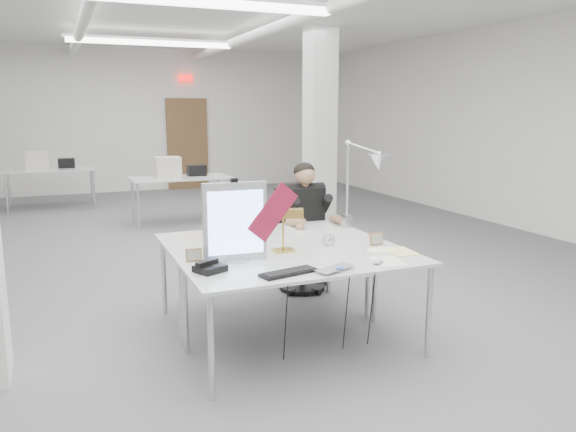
# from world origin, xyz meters

# --- Properties ---
(room_shell) EXTENTS (10.04, 14.04, 3.24)m
(room_shell) POSITION_xyz_m (0.04, 0.13, 1.69)
(room_shell) COLOR #58585B
(room_shell) RESTS_ON ground
(desk_main) EXTENTS (1.80, 0.90, 0.02)m
(desk_main) POSITION_xyz_m (0.00, -2.50, 0.74)
(desk_main) COLOR silver
(desk_main) RESTS_ON room_shell
(desk_second) EXTENTS (1.80, 0.90, 0.02)m
(desk_second) POSITION_xyz_m (0.00, -1.60, 0.74)
(desk_second) COLOR silver
(desk_second) RESTS_ON room_shell
(bg_desk_a) EXTENTS (1.60, 0.80, 0.02)m
(bg_desk_a) POSITION_xyz_m (0.20, 3.00, 0.74)
(bg_desk_a) COLOR silver
(bg_desk_a) RESTS_ON room_shell
(bg_desk_b) EXTENTS (1.60, 0.80, 0.02)m
(bg_desk_b) POSITION_xyz_m (-1.80, 5.20, 0.74)
(bg_desk_b) COLOR silver
(bg_desk_b) RESTS_ON room_shell
(office_chair) EXTENTS (0.58, 0.58, 1.13)m
(office_chair) POSITION_xyz_m (0.62, -1.03, 0.57)
(office_chair) COLOR black
(office_chair) RESTS_ON room_shell
(seated_person) EXTENTS (0.53, 0.65, 0.94)m
(seated_person) POSITION_xyz_m (0.62, -1.08, 0.90)
(seated_person) COLOR black
(seated_person) RESTS_ON office_chair
(monitor) EXTENTS (0.48, 0.08, 0.59)m
(monitor) POSITION_xyz_m (-0.49, -2.30, 1.05)
(monitor) COLOR #ABABB0
(monitor) RESTS_ON desk_main
(pennant) EXTENTS (0.42, 0.04, 0.45)m
(pennant) POSITION_xyz_m (-0.20, -2.34, 1.11)
(pennant) COLOR maroon
(pennant) RESTS_ON monitor
(keyboard) EXTENTS (0.43, 0.22, 0.02)m
(keyboard) POSITION_xyz_m (-0.25, -2.77, 0.77)
(keyboard) COLOR black
(keyboard) RESTS_ON desk_main
(laptop) EXTENTS (0.36, 0.30, 0.02)m
(laptop) POSITION_xyz_m (0.09, -2.86, 0.77)
(laptop) COLOR #ABABB0
(laptop) RESTS_ON desk_main
(mouse) EXTENTS (0.09, 0.07, 0.03)m
(mouse) POSITION_xyz_m (0.44, -2.79, 0.77)
(mouse) COLOR #A9A9AE
(mouse) RESTS_ON desk_main
(bankers_lamp) EXTENTS (0.29, 0.20, 0.31)m
(bankers_lamp) POSITION_xyz_m (-0.06, -2.18, 0.91)
(bankers_lamp) COLOR gold
(bankers_lamp) RESTS_ON desk_main
(desk_phone) EXTENTS (0.24, 0.23, 0.05)m
(desk_phone) POSITION_xyz_m (-0.74, -2.51, 0.78)
(desk_phone) COLOR black
(desk_phone) RESTS_ON desk_main
(picture_frame_left) EXTENTS (0.12, 0.03, 0.10)m
(picture_frame_left) POSITION_xyz_m (-0.78, -2.20, 0.80)
(picture_frame_left) COLOR #B07E4C
(picture_frame_left) RESTS_ON desk_main
(picture_frame_right) EXTENTS (0.14, 0.05, 0.11)m
(picture_frame_right) POSITION_xyz_m (0.74, -2.28, 0.81)
(picture_frame_right) COLOR #B77B4F
(picture_frame_right) RESTS_ON desk_main
(desk_clock) EXTENTS (0.11, 0.05, 0.11)m
(desk_clock) POSITION_xyz_m (0.36, -2.15, 0.81)
(desk_clock) COLOR #ACACB0
(desk_clock) RESTS_ON desk_main
(paper_stack_a) EXTENTS (0.25, 0.32, 0.01)m
(paper_stack_a) POSITION_xyz_m (0.55, -2.77, 0.76)
(paper_stack_a) COLOR silver
(paper_stack_a) RESTS_ON desk_main
(paper_stack_b) EXTENTS (0.21, 0.28, 0.01)m
(paper_stack_b) POSITION_xyz_m (0.79, -2.56, 0.76)
(paper_stack_b) COLOR #EAE88C
(paper_stack_b) RESTS_ON desk_main
(paper_stack_c) EXTENTS (0.23, 0.19, 0.01)m
(paper_stack_c) POSITION_xyz_m (0.68, -2.45, 0.76)
(paper_stack_c) COLOR white
(paper_stack_c) RESTS_ON desk_main
(beige_monitor) EXTENTS (0.39, 0.37, 0.35)m
(beige_monitor) POSITION_xyz_m (-0.21, -1.48, 0.93)
(beige_monitor) COLOR beige
(beige_monitor) RESTS_ON desk_second
(architect_lamp) EXTENTS (0.47, 0.77, 0.94)m
(architect_lamp) POSITION_xyz_m (0.85, -1.80, 1.23)
(architect_lamp) COLOR #BABABF
(architect_lamp) RESTS_ON desk_second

